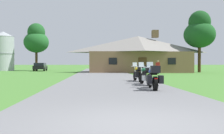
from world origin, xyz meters
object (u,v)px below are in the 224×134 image
tree_right_of_lodge (199,31)px  motorcycle_yellow_farthest_in_row (139,73)px  motorcycle_blue_nearest_to_camera (153,78)px  metal_silo_distant (3,51)px  motorcycle_green_second_in_row (146,75)px  bystander_red_shirt_near_lodge (158,66)px  tree_left_far (36,39)px  parked_black_suv_far_left (40,66)px

tree_right_of_lodge → motorcycle_yellow_farthest_in_row: bearing=-122.4°
motorcycle_blue_nearest_to_camera → metal_silo_distant: (-19.30, 34.75, 2.90)m
motorcycle_yellow_farthest_in_row → motorcycle_green_second_in_row: bearing=-97.5°
bystander_red_shirt_near_lodge → tree_left_far: bearing=170.1°
bystander_red_shirt_near_lodge → tree_right_of_lodge: 10.50m
motorcycle_green_second_in_row → tree_left_far: size_ratio=0.24×
bystander_red_shirt_near_lodge → parked_black_suv_far_left: size_ratio=0.36×
motorcycle_green_second_in_row → tree_left_far: tree_left_far is taller
tree_left_far → motorcycle_green_second_in_row: bearing=-67.1°
metal_silo_distant → motorcycle_yellow_farthest_in_row: bearing=-56.4°
metal_silo_distant → parked_black_suv_far_left: (6.93, -1.86, -2.73)m
tree_left_far → motorcycle_blue_nearest_to_camera: bearing=-68.9°
tree_right_of_lodge → metal_silo_distant: tree_right_of_lodge is taller
motorcycle_blue_nearest_to_camera → bystander_red_shirt_near_lodge: 19.80m
motorcycle_yellow_farthest_in_row → tree_right_of_lodge: (12.14, 19.13, 5.41)m
motorcycle_green_second_in_row → tree_right_of_lodge: size_ratio=0.23×
tree_left_far → motorcycle_yellow_farthest_in_row: bearing=-65.1°
bystander_red_shirt_near_lodge → parked_black_suv_far_left: (-17.27, 13.71, -0.17)m
tree_right_of_lodge → metal_silo_distant: (-31.66, 10.21, -2.51)m
motorcycle_green_second_in_row → motorcycle_yellow_farthest_in_row: size_ratio=1.00×
bystander_red_shirt_near_lodge → tree_left_far: 24.84m
motorcycle_blue_nearest_to_camera → tree_left_far: tree_left_far is taller
motorcycle_blue_nearest_to_camera → parked_black_suv_far_left: parked_black_suv_far_left is taller
motorcycle_yellow_farthest_in_row → tree_right_of_lodge: 23.29m
motorcycle_blue_nearest_to_camera → motorcycle_green_second_in_row: bearing=89.3°
motorcycle_yellow_farthest_in_row → tree_left_far: (-13.77, 29.72, 5.06)m
tree_left_far → tree_right_of_lodge: bearing=-22.2°
metal_silo_distant → tree_right_of_lodge: bearing=-17.9°
parked_black_suv_far_left → tree_left_far: bearing=114.3°
motorcycle_yellow_farthest_in_row → metal_silo_distant: (-19.52, 29.34, 2.90)m
motorcycle_yellow_farthest_in_row → tree_left_far: bearing=108.4°
parked_black_suv_far_left → motorcycle_blue_nearest_to_camera: bearing=-72.9°
motorcycle_green_second_in_row → bystander_red_shirt_near_lodge: 17.28m
motorcycle_green_second_in_row → motorcycle_yellow_farthest_in_row: (0.05, 2.85, -0.01)m
bystander_red_shirt_near_lodge → motorcycle_yellow_farthest_in_row: bearing=-77.8°
bystander_red_shirt_near_lodge → parked_black_suv_far_left: bystander_red_shirt_near_lodge is taller
tree_right_of_lodge → parked_black_suv_far_left: bearing=161.3°
motorcycle_yellow_farthest_in_row → metal_silo_distant: bearing=117.2°
tree_right_of_lodge → metal_silo_distant: bearing=162.1°
motorcycle_green_second_in_row → metal_silo_distant: bearing=113.9°
motorcycle_green_second_in_row → tree_left_far: bearing=105.5°
motorcycle_green_second_in_row → tree_right_of_lodge: tree_right_of_lodge is taller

